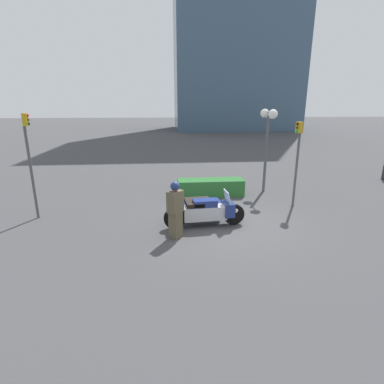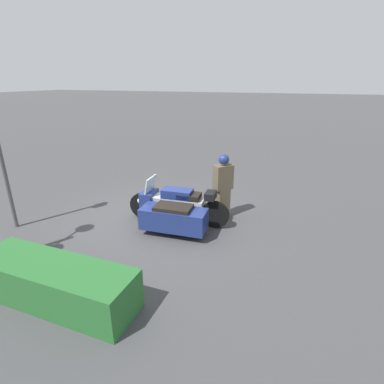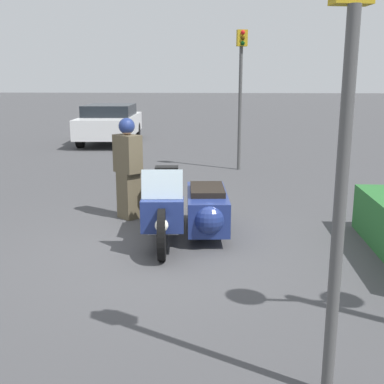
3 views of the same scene
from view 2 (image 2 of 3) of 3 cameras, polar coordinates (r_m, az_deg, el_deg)
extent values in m
plane|color=#424244|center=(8.10, -7.23, -5.04)|extent=(160.00, 160.00, 0.00)
cylinder|color=black|center=(8.05, -9.37, -2.57)|extent=(0.71, 0.16, 0.70)
cylinder|color=black|center=(7.46, 4.40, -4.31)|extent=(0.71, 0.16, 0.70)
cylinder|color=black|center=(7.13, -3.02, -6.21)|extent=(0.55, 0.14, 0.55)
cube|color=#B7B7BC|center=(7.65, -2.77, -2.61)|extent=(1.41, 0.54, 0.45)
cube|color=navy|center=(7.53, -2.82, -0.34)|extent=(0.79, 0.47, 0.24)
cube|color=black|center=(7.44, -0.53, -0.73)|extent=(0.58, 0.45, 0.12)
cube|color=navy|center=(7.89, -8.14, -1.35)|extent=(0.37, 0.60, 0.44)
cube|color=silver|center=(7.73, -7.95, 1.46)|extent=(0.16, 0.56, 0.40)
sphere|color=white|center=(8.02, -9.75, -1.60)|extent=(0.18, 0.18, 0.18)
cube|color=navy|center=(7.08, -3.53, -5.12)|extent=(1.60, 0.72, 0.50)
sphere|color=navy|center=(7.31, -8.43, -4.26)|extent=(0.47, 0.47, 0.47)
cube|color=black|center=(6.96, -3.58, -2.98)|extent=(0.90, 0.57, 0.09)
cube|color=black|center=(7.29, 3.54, -0.66)|extent=(0.27, 0.40, 0.18)
cube|color=brown|center=(8.03, 5.76, -2.06)|extent=(0.43, 0.44, 0.81)
cube|color=brown|center=(7.78, 5.95, 2.85)|extent=(0.53, 0.54, 0.64)
sphere|color=tan|center=(7.66, 6.06, 5.90)|extent=(0.22, 0.22, 0.22)
sphere|color=navy|center=(7.65, 6.07, 6.18)|extent=(0.27, 0.27, 0.27)
cube|color=#28662D|center=(5.62, -24.67, -15.46)|extent=(2.84, 0.86, 0.70)
cylinder|color=#4C4C4C|center=(8.36, -32.09, 3.06)|extent=(0.09, 0.09, 2.82)
camera|label=1|loc=(15.50, 16.19, 21.29)|focal=28.00mm
camera|label=3|loc=(11.39, -40.12, 10.21)|focal=45.00mm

